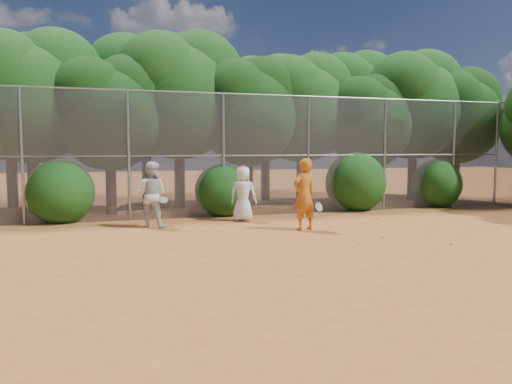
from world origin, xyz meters
name	(u,v)px	position (x,y,z in m)	size (l,w,h in m)	color
ground	(333,250)	(0.00, 0.00, 0.00)	(80.00, 80.00, 0.00)	#A85926
fence_back	(249,154)	(-0.12, 6.00, 2.05)	(20.05, 0.09, 4.03)	gray
tree_1	(32,90)	(-6.94, 8.54, 4.16)	(4.64, 4.03, 6.35)	black
tree_2	(111,108)	(-4.45, 7.83, 3.58)	(3.99, 3.47, 5.47)	black
tree_3	(180,90)	(-1.94, 8.84, 4.40)	(4.89, 4.26, 6.70)	black
tree_4	(249,108)	(0.55, 8.24, 3.76)	(4.19, 3.64, 5.73)	black
tree_5	(303,103)	(3.06, 9.04, 4.05)	(4.51, 3.92, 6.17)	black
tree_6	(370,118)	(5.55, 8.03, 3.47)	(3.86, 3.36, 5.29)	black
tree_7	(415,100)	(8.06, 8.64, 4.28)	(4.77, 4.14, 6.53)	black
tree_8	(458,112)	(10.05, 8.34, 3.82)	(4.25, 3.70, 5.82)	black
tree_9	(10,92)	(-7.94, 10.84, 4.34)	(4.83, 4.20, 6.62)	black
tree_10	(147,89)	(-2.93, 11.05, 4.63)	(5.15, 4.48, 7.06)	black
tree_11	(266,103)	(2.06, 10.64, 4.16)	(4.64, 4.03, 6.35)	black
tree_12	(354,99)	(6.56, 11.24, 4.51)	(5.02, 4.37, 6.88)	black
bush_0	(61,189)	(-6.00, 6.30, 1.00)	(2.00, 2.00, 2.00)	#113F0F
bush_1	(221,189)	(-1.00, 6.30, 0.90)	(1.80, 1.80, 1.80)	#113F0F
bush_2	(355,180)	(4.00, 6.30, 1.10)	(2.20, 2.20, 2.20)	#113F0F
bush_3	(437,182)	(7.50, 6.30, 0.95)	(1.90, 1.90, 1.90)	#113F0F
player_yellow	(304,194)	(0.43, 2.66, 0.98)	(0.92, 0.66, 1.97)	#CB6717
player_teen	(243,194)	(-0.68, 4.81, 0.85)	(0.99, 0.90, 1.72)	white
player_white	(151,195)	(-3.49, 4.45, 0.93)	(1.12, 1.03, 1.86)	silver
ball_0	(382,237)	(1.81, 0.93, 0.03)	(0.07, 0.07, 0.07)	yellow
ball_1	(400,218)	(4.15, 3.67, 0.03)	(0.07, 0.07, 0.07)	yellow
ball_2	(359,244)	(0.80, 0.31, 0.03)	(0.07, 0.07, 0.07)	yellow
ball_3	(452,244)	(2.84, -0.35, 0.03)	(0.07, 0.07, 0.07)	yellow
ball_4	(330,238)	(0.48, 1.13, 0.03)	(0.07, 0.07, 0.07)	yellow
ball_5	(377,218)	(3.42, 3.84, 0.03)	(0.07, 0.07, 0.07)	yellow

